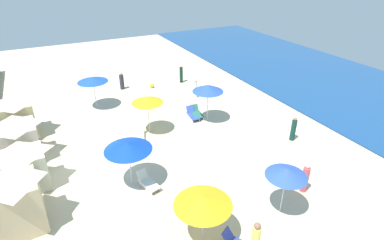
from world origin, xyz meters
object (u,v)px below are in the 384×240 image
(beachgoer_2, at_px, (305,179))
(beach_ball_0, at_px, (215,193))
(cabana_2, at_px, (23,168))
(cabana_3, at_px, (17,201))
(umbrella_5, at_px, (147,100))
(lounge_chair_3_0, at_px, (148,182))
(lounge_chair_2_0, at_px, (193,115))
(beach_ball_1, at_px, (152,85))
(cabana_1, at_px, (17,139))
(lounge_chair_2_1, at_px, (196,113))
(beachgoer_0, at_px, (196,89))
(lounge_chair_5_0, at_px, (139,134))
(umbrella_4, at_px, (203,201))
(umbrella_2, at_px, (208,88))
(umbrella_0, at_px, (92,79))
(umbrella_1, at_px, (287,172))
(beachgoer_1, at_px, (293,129))
(beachgoer_3, at_px, (181,74))
(beachgoer_4, at_px, (122,81))
(cabana_0, at_px, (17,116))
(umbrella_3, at_px, (128,146))

(beachgoer_2, xyz_separation_m, beach_ball_0, (-1.68, -4.17, -0.60))
(cabana_2, height_order, cabana_3, cabana_3)
(beachgoer_2, bearing_deg, umbrella_5, 29.88)
(cabana_2, height_order, lounge_chair_3_0, cabana_2)
(cabana_3, distance_m, lounge_chair_2_0, 12.69)
(cabana_3, relative_size, beach_ball_1, 7.08)
(cabana_1, relative_size, lounge_chair_2_1, 1.69)
(cabana_1, xyz_separation_m, beachgoer_0, (-3.40, 13.11, -0.62))
(lounge_chair_2_0, xyz_separation_m, lounge_chair_5_0, (0.88, -4.36, 0.02))
(lounge_chair_3_0, bearing_deg, lounge_chair_2_1, 30.04)
(umbrella_4, bearing_deg, umbrella_2, 149.60)
(lounge_chair_2_1, bearing_deg, umbrella_4, -107.79)
(umbrella_0, bearing_deg, umbrella_1, 19.24)
(cabana_3, bearing_deg, lounge_chair_2_1, 113.55)
(cabana_1, xyz_separation_m, umbrella_5, (0.35, 7.68, 1.02))
(cabana_1, bearing_deg, beach_ball_0, 43.78)
(cabana_3, bearing_deg, beachgoer_1, 87.23)
(cabana_1, xyz_separation_m, umbrella_1, (10.00, 10.60, 0.87))
(umbrella_5, bearing_deg, umbrella_1, 16.85)
(beachgoer_3, bearing_deg, umbrella_5, 41.63)
(lounge_chair_2_0, height_order, beachgoer_2, beachgoer_2)
(umbrella_0, distance_m, beachgoer_2, 16.44)
(beach_ball_0, bearing_deg, lounge_chair_5_0, -167.42)
(cabana_1, relative_size, umbrella_0, 1.06)
(beachgoer_3, distance_m, beachgoer_4, 5.48)
(umbrella_1, height_order, lounge_chair_5_0, umbrella_1)
(cabana_2, bearing_deg, lounge_chair_5_0, 104.55)
(umbrella_0, relative_size, umbrella_5, 0.96)
(beachgoer_4, relative_size, beach_ball_1, 3.87)
(cabana_3, height_order, umbrella_4, cabana_3)
(umbrella_5, bearing_deg, cabana_0, -113.47)
(cabana_1, height_order, cabana_2, cabana_1)
(beachgoer_2, relative_size, beachgoer_4, 1.04)
(lounge_chair_5_0, height_order, beach_ball_1, lounge_chair_5_0)
(cabana_0, relative_size, umbrella_1, 1.19)
(lounge_chair_5_0, height_order, beach_ball_0, lounge_chair_5_0)
(beachgoer_4, bearing_deg, umbrella_2, -71.60)
(beach_ball_0, bearing_deg, cabana_2, -120.72)
(beachgoer_0, relative_size, beach_ball_1, 3.91)
(umbrella_5, xyz_separation_m, beachgoer_3, (-7.50, 5.86, -1.56))
(lounge_chair_2_1, bearing_deg, umbrella_5, -162.41)
(umbrella_4, bearing_deg, beachgoer_4, 175.20)
(umbrella_2, xyz_separation_m, beachgoer_3, (-7.81, 1.58, -1.69))
(umbrella_4, bearing_deg, umbrella_0, -174.86)
(beachgoer_2, bearing_deg, umbrella_3, 61.01)
(lounge_chair_3_0, bearing_deg, umbrella_0, 77.13)
(umbrella_1, xyz_separation_m, umbrella_2, (-9.35, 1.35, 0.29))
(cabana_3, xyz_separation_m, beachgoer_1, (-0.24, 15.55, -0.69))
(cabana_0, relative_size, lounge_chair_5_0, 2.08)
(umbrella_5, bearing_deg, umbrella_2, 85.93)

